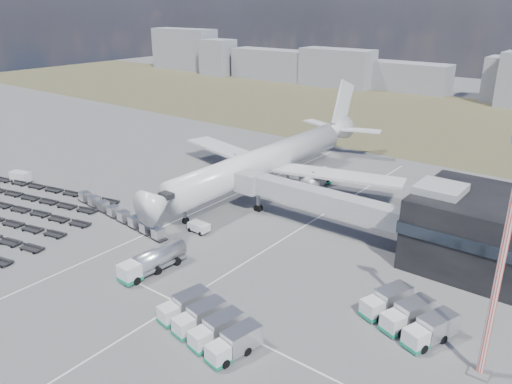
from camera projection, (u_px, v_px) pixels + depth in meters
The scene contains 14 objects.
ground at pixel (143, 243), 75.16m from camera, with size 420.00×420.00×0.00m, color #565659.
grass_strip at pixel (416, 118), 156.40m from camera, with size 420.00×90.00×0.01m, color #49442C.
lane_markings at pixel (204, 254), 71.79m from camera, with size 47.12×110.00×0.01m.
jet_bridge at pixel (306, 196), 79.35m from camera, with size 30.30×3.80×7.05m.
airliner at pixel (270, 159), 97.18m from camera, with size 51.59×64.53×17.62m.
skyline at pixel (442, 75), 185.23m from camera, with size 316.99×25.73×21.87m.
fuel_tanker at pixel (153, 261), 66.73m from camera, with size 3.14×10.03×3.19m.
pushback_tug at pixel (199, 228), 78.51m from camera, with size 3.36×1.89×1.50m, color silver.
utility_van at pixel (21, 177), 99.97m from camera, with size 4.18×1.89×2.24m, color silver.
catering_truck at pixel (316, 178), 98.30m from camera, with size 4.85×6.79×2.89m.
service_trucks_near at pixel (208, 323), 54.12m from camera, with size 12.16×8.13×2.49m.
service_trucks_far at pixel (407, 315), 55.47m from camera, with size 10.40×9.16×2.63m.
uld_row at pixel (118, 214), 83.01m from camera, with size 25.03×4.25×1.69m.
floodlight_mast at pixel (501, 264), 44.37m from camera, with size 2.32×1.88×24.32m.
Camera 1 is at (54.76, -42.90, 34.04)m, focal length 35.00 mm.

